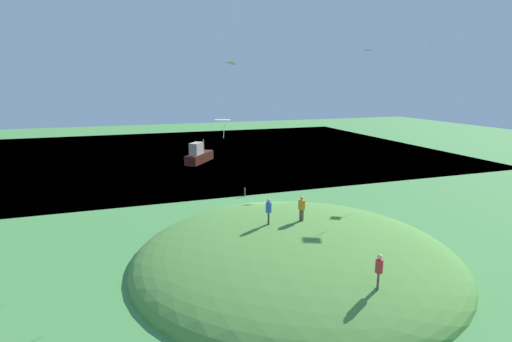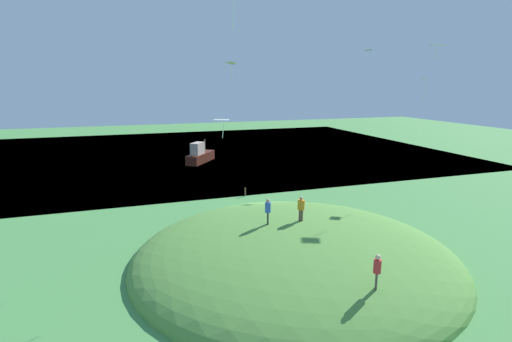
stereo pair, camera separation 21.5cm
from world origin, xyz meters
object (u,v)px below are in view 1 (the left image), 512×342
Objects in this scene: kite_5 at (231,64)px; kite_1 at (437,46)px; person_on_hilltop at (269,208)px; mooring_post at (245,192)px; kite_4 at (222,121)px; kite_8 at (368,51)px; person_watching_kites at (302,206)px; person_with_child at (379,267)px; kite_0 at (423,80)px; boat_on_lake at (199,155)px.

kite_1 is at bearing 85.84° from kite_5.
person_on_hilltop reaches higher than mooring_post.
kite_4 is at bearing -20.96° from kite_5.
kite_8 is at bearing 178.28° from kite_1.
person_watching_kites is 2.01× the size of mooring_post.
kite_1 reaches higher than person_with_child.
person_on_hilltop reaches higher than person_with_child.
kite_5 is at bearing 159.04° from kite_4.
mooring_post is (-7.38, 3.27, -12.08)m from kite_5.
kite_0 is 1.59× the size of kite_1.
kite_1 is at bearing 171.67° from person_with_child.
person_on_hilltop is at bearing 33.96° from boat_on_lake.
kite_8 is (-14.92, 14.72, 11.45)m from person_watching_kites.
kite_5 reaches higher than boat_on_lake.
person_watching_kites is at bearing 108.94° from person_on_hilltop.
kite_8 is 20.31m from mooring_post.
boat_on_lake is 5.00× the size of kite_5.
person_with_child is 22.46m from kite_0.
kite_8 is at bearing 79.32° from boat_on_lake.
mooring_post is (18.41, 1.15, -0.60)m from boat_on_lake.
person_watching_kites is 0.98× the size of person_on_hilltop.
kite_0 is at bearing -0.30° from kite_8.
person_watching_kites is 7.90m from kite_4.
person_with_child is 21.87m from mooring_post.
person_on_hilltop is 19.86m from kite_0.
boat_on_lake is at bearing -139.25° from person_with_child.
kite_4 is 25.49m from kite_8.
kite_1 is 0.91× the size of kite_8.
kite_5 is (-1.27, -17.50, -1.67)m from kite_1.
person_on_hilltop is at bearing -49.06° from kite_8.
kite_0 is at bearing 131.92° from person_on_hilltop.
person_with_child is at bearing -0.35° from mooring_post.
kite_8 reaches higher than boat_on_lake.
kite_4 is 1.32× the size of mooring_post.
boat_on_lake is 26.71m from kite_8.
person_watching_kites is 1.32× the size of kite_1.
kite_1 is (1.49, -0.26, 2.78)m from kite_0.
kite_1 is at bearing -106.24° from person_watching_kites.
mooring_post is (-7.17, -14.50, -10.97)m from kite_0.
kite_4 is (-0.19, -5.32, 5.83)m from person_watching_kites.
person_with_child is 1.01× the size of person_on_hilltop.
kite_1 is 1.53× the size of mooring_post.
kite_5 is (-14.38, -3.14, 9.92)m from person_with_child.
person_watching_kites reaches higher than person_with_child.
person_with_child is 8.85m from person_on_hilltop.
kite_8 is at bearing -172.91° from person_with_child.
mooring_post is (-21.76, 0.13, -2.16)m from person_with_child.
mooring_post is at bearing 156.12° from kite_5.
person_with_child reaches higher than boat_on_lake.
boat_on_lake is 2.88× the size of kite_0.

